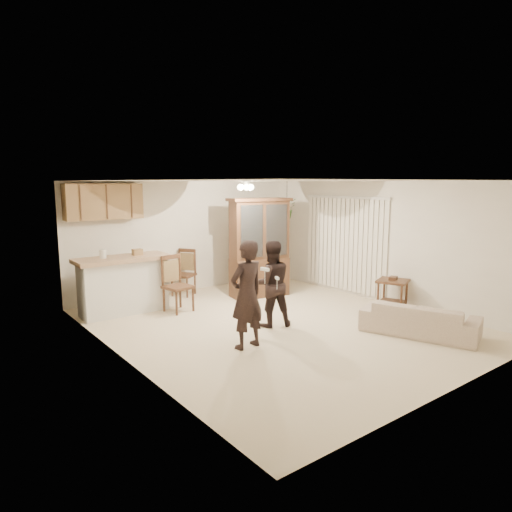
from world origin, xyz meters
TOP-DOWN VIEW (x-y plane):
  - floor at (0.00, 0.00)m, footprint 6.50×6.50m
  - ceiling at (0.00, 0.00)m, footprint 5.50×6.50m
  - wall_back at (0.00, 3.25)m, footprint 5.50×0.02m
  - wall_front at (0.00, -3.25)m, footprint 5.50×0.02m
  - wall_left at (-2.75, 0.00)m, footprint 0.02×6.50m
  - wall_right at (2.75, 0.00)m, footprint 0.02×6.50m
  - breakfast_bar at (-1.85, 2.35)m, footprint 1.60×0.55m
  - bar_top at (-1.85, 2.35)m, footprint 1.75×0.70m
  - upper_cabinets at (-1.90, 3.07)m, footprint 1.50×0.34m
  - vertical_blinds at (2.71, 0.90)m, footprint 0.06×2.30m
  - ceiling_fixture at (0.20, 1.20)m, footprint 0.36×0.36m
  - hanging_plant at (2.30, 2.40)m, footprint 0.43×0.37m
  - plant_cord at (2.30, 2.40)m, footprint 0.01×0.01m
  - sofa at (1.49, -1.83)m, footprint 1.34×2.01m
  - adult at (-1.09, -0.58)m, footprint 0.70×0.50m
  - child at (-0.13, 0.02)m, footprint 0.80×0.73m
  - china_hutch at (1.02, 1.83)m, footprint 1.43×0.78m
  - side_table at (2.36, -0.66)m, footprint 0.72×0.72m
  - chair_bar at (-0.98, 1.81)m, footprint 0.55×0.55m
  - chair_hutch_left at (-0.28, 2.90)m, footprint 0.62×0.62m
  - chair_hutch_right at (1.49, 2.89)m, footprint 0.62×0.62m
  - controller_adult at (-1.06, -0.96)m, footprint 0.06×0.15m
  - controller_child at (-0.27, -0.30)m, footprint 0.09×0.14m

SIDE VIEW (x-z plane):
  - floor at x=0.00m, z-range 0.00..0.00m
  - chair_hutch_left at x=-0.28m, z-range -0.22..0.79m
  - chair_bar at x=-0.98m, z-range -0.24..0.85m
  - side_table at x=2.36m, z-range -0.02..0.65m
  - chair_hutch_right at x=1.49m, z-range -0.26..0.92m
  - sofa at x=1.49m, z-range 0.00..0.73m
  - breakfast_bar at x=-1.85m, z-range 0.00..1.00m
  - child at x=-0.13m, z-range 0.00..1.35m
  - adult at x=-1.09m, z-range 0.00..1.80m
  - controller_child at x=-0.27m, z-range 0.90..0.94m
  - bar_top at x=-1.85m, z-range 1.01..1.09m
  - china_hutch at x=1.02m, z-range -0.01..2.13m
  - vertical_blinds at x=2.71m, z-range 0.05..2.15m
  - wall_back at x=0.00m, z-range 0.00..2.50m
  - wall_front at x=0.00m, z-range 0.00..2.50m
  - wall_left at x=-2.75m, z-range 0.00..2.50m
  - wall_right at x=2.75m, z-range 0.00..2.50m
  - controller_adult at x=-1.06m, z-range 1.24..1.28m
  - hanging_plant at x=2.30m, z-range 1.61..2.09m
  - upper_cabinets at x=-1.90m, z-range 1.75..2.45m
  - plant_cord at x=2.30m, z-range 1.85..2.50m
  - ceiling_fixture at x=0.20m, z-range 2.30..2.50m
  - ceiling at x=0.00m, z-range 2.49..2.51m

